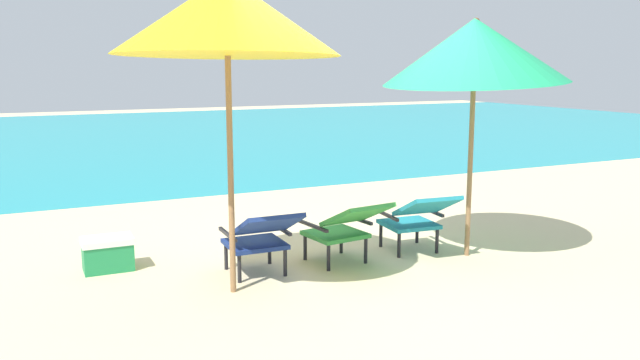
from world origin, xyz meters
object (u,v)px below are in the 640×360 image
(lounge_chair_center, at_px, (345,226))
(lounge_chair_right, at_px, (417,216))
(lounge_chair_left, at_px, (261,235))
(cooler_box, at_px, (108,253))
(beach_umbrella_right, at_px, (475,51))
(beach_umbrella_left, at_px, (227,16))

(lounge_chair_center, bearing_deg, lounge_chair_right, 2.19)
(lounge_chair_left, height_order, cooler_box, lounge_chair_left)
(lounge_chair_right, distance_m, beach_umbrella_right, 1.73)
(lounge_chair_center, relative_size, beach_umbrella_right, 0.39)
(beach_umbrella_right, bearing_deg, lounge_chair_left, 173.95)
(lounge_chair_left, distance_m, lounge_chair_center, 0.86)
(lounge_chair_left, bearing_deg, lounge_chair_center, -0.70)
(lounge_chair_left, relative_size, lounge_chair_right, 0.96)
(lounge_chair_left, bearing_deg, lounge_chair_right, 0.73)
(lounge_chair_right, distance_m, beach_umbrella_left, 2.81)
(beach_umbrella_left, relative_size, cooler_box, 5.59)
(beach_umbrella_left, distance_m, beach_umbrella_right, 2.52)
(beach_umbrella_right, xyz_separation_m, cooler_box, (-3.39, 1.08, -1.90))
(cooler_box, bearing_deg, beach_umbrella_left, -50.94)
(lounge_chair_center, distance_m, cooler_box, 2.28)
(lounge_chair_center, bearing_deg, beach_umbrella_left, -169.49)
(lounge_chair_center, bearing_deg, cooler_box, 157.52)
(beach_umbrella_left, relative_size, beach_umbrella_right, 1.09)
(lounge_chair_center, relative_size, cooler_box, 1.97)
(lounge_chair_center, height_order, lounge_chair_right, same)
(lounge_chair_center, xyz_separation_m, cooler_box, (-2.09, 0.87, -0.24))
(lounge_chair_center, height_order, beach_umbrella_left, beach_umbrella_left)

